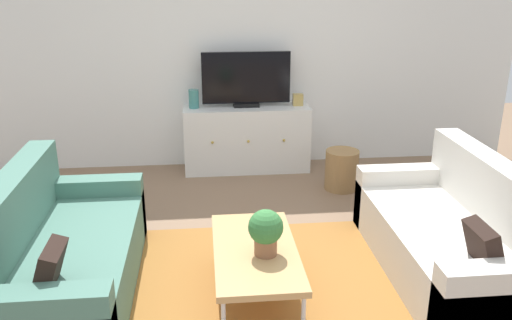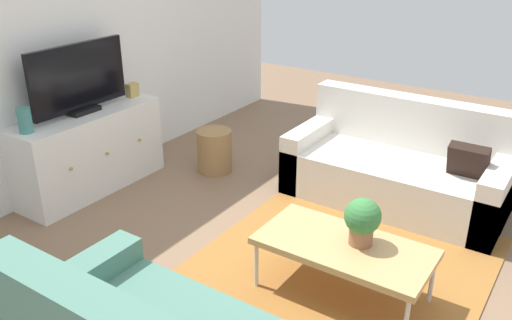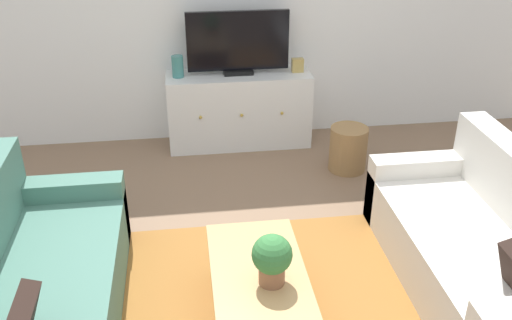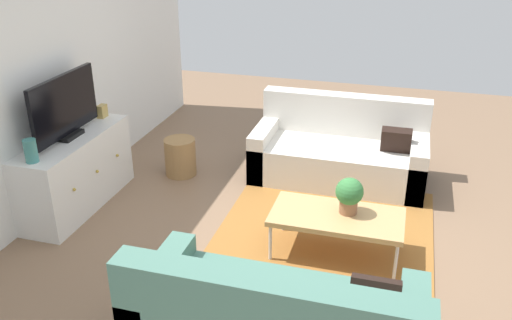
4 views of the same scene
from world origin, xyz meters
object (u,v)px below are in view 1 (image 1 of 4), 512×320
object	(u,v)px
tv_console	(247,138)
glass_vase	(194,99)
mantel_clock	(298,100)
coffee_table	(255,252)
wicker_basket	(342,170)
potted_plant	(266,230)
couch_left_side	(54,259)
flat_screen_tv	(246,80)
couch_right_side	(459,239)

from	to	relation	value
tv_console	glass_vase	distance (m)	0.74
mantel_clock	coffee_table	bearing A→B (deg)	-105.90
tv_console	wicker_basket	xyz separation A→B (m)	(0.92, -0.68, -0.16)
wicker_basket	potted_plant	bearing A→B (deg)	-117.56
couch_left_side	glass_vase	size ratio (longest dim) A/B	8.92
couch_left_side	wicker_basket	bearing A→B (deg)	34.73
coffee_table	wicker_basket	xyz separation A→B (m)	(1.08, 1.87, -0.15)
couch_left_side	coffee_table	size ratio (longest dim) A/B	1.66
coffee_table	flat_screen_tv	xyz separation A→B (m)	(0.16, 2.57, 0.66)
flat_screen_tv	wicker_basket	xyz separation A→B (m)	(0.92, -0.70, -0.82)
glass_vase	wicker_basket	world-z (taller)	glass_vase
coffee_table	potted_plant	bearing A→B (deg)	-53.27
potted_plant	wicker_basket	world-z (taller)	potted_plant
mantel_clock	flat_screen_tv	bearing A→B (deg)	177.99
couch_left_side	tv_console	xyz separation A→B (m)	(1.52, 2.37, 0.08)
couch_right_side	mantel_clock	size ratio (longest dim) A/B	13.92
couch_left_side	flat_screen_tv	bearing A→B (deg)	57.59
potted_plant	mantel_clock	xyz separation A→B (m)	(0.67, 2.63, 0.23)
potted_plant	glass_vase	distance (m)	2.69
coffee_table	potted_plant	xyz separation A→B (m)	(0.06, -0.08, 0.20)
couch_left_side	wicker_basket	size ratio (longest dim) A/B	4.39
coffee_table	flat_screen_tv	world-z (taller)	flat_screen_tv
couch_left_side	wicker_basket	distance (m)	2.97
couch_left_side	couch_right_side	bearing A→B (deg)	0.00
flat_screen_tv	wicker_basket	distance (m)	1.42
couch_left_side	flat_screen_tv	distance (m)	2.93
wicker_basket	tv_console	bearing A→B (deg)	143.50
coffee_table	potted_plant	size ratio (longest dim) A/B	3.50
couch_left_side	flat_screen_tv	size ratio (longest dim) A/B	1.89
flat_screen_tv	couch_right_side	bearing A→B (deg)	-60.38
coffee_table	wicker_basket	size ratio (longest dim) A/B	2.65
tv_console	mantel_clock	world-z (taller)	mantel_clock
potted_plant	couch_left_side	bearing A→B (deg)	169.66
couch_left_side	couch_right_side	world-z (taller)	same
couch_right_side	potted_plant	bearing A→B (deg)	-169.90
mantel_clock	wicker_basket	distance (m)	0.96
potted_plant	wicker_basket	distance (m)	2.23
couch_right_side	flat_screen_tv	bearing A→B (deg)	119.62
flat_screen_tv	mantel_clock	world-z (taller)	flat_screen_tv
wicker_basket	glass_vase	bearing A→B (deg)	155.44
couch_left_side	mantel_clock	distance (m)	3.21
couch_left_side	potted_plant	bearing A→B (deg)	-10.34
mantel_clock	wicker_basket	world-z (taller)	mantel_clock
potted_plant	mantel_clock	world-z (taller)	mantel_clock
flat_screen_tv	potted_plant	bearing A→B (deg)	-92.10
tv_console	flat_screen_tv	world-z (taller)	flat_screen_tv
flat_screen_tv	glass_vase	world-z (taller)	flat_screen_tv
couch_right_side	potted_plant	distance (m)	1.51
flat_screen_tv	couch_left_side	bearing A→B (deg)	-122.41
flat_screen_tv	glass_vase	xyz separation A→B (m)	(-0.57, -0.02, -0.20)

